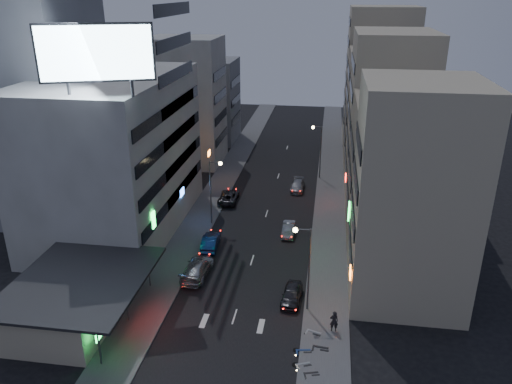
% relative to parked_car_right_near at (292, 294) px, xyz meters
% --- Properties ---
extents(ground, '(180.00, 180.00, 0.00)m').
position_rel_parked_car_right_near_xyz_m(ground, '(-4.80, -7.11, -0.72)').
color(ground, black).
rests_on(ground, ground).
extents(sidewalk_left, '(4.00, 120.00, 0.12)m').
position_rel_parked_car_right_near_xyz_m(sidewalk_left, '(-12.80, 22.89, -0.66)').
color(sidewalk_left, '#4C4C4F').
rests_on(sidewalk_left, ground).
extents(sidewalk_right, '(4.00, 120.00, 0.12)m').
position_rel_parked_car_right_near_xyz_m(sidewalk_right, '(3.20, 22.89, -0.66)').
color(sidewalk_right, '#4C4C4F').
rests_on(sidewalk_right, ground).
extents(food_court, '(11.00, 13.00, 3.88)m').
position_rel_parked_car_right_near_xyz_m(food_court, '(-18.70, -5.11, 1.27)').
color(food_court, tan).
rests_on(food_court, ground).
extents(white_building, '(14.00, 24.00, 18.00)m').
position_rel_parked_car_right_near_xyz_m(white_building, '(-21.80, 12.89, 8.28)').
color(white_building, '#B9B8B4').
rests_on(white_building, ground).
extents(grey_tower, '(10.00, 14.00, 34.00)m').
position_rel_parked_car_right_near_xyz_m(grey_tower, '(-30.80, 15.89, 16.28)').
color(grey_tower, gray).
rests_on(grey_tower, ground).
extents(shophouse_near, '(10.00, 11.00, 20.00)m').
position_rel_parked_car_right_near_xyz_m(shophouse_near, '(10.20, 3.39, 9.28)').
color(shophouse_near, tan).
rests_on(shophouse_near, ground).
extents(shophouse_mid, '(11.00, 12.00, 16.00)m').
position_rel_parked_car_right_near_xyz_m(shophouse_mid, '(10.70, 14.89, 7.28)').
color(shophouse_mid, tan).
rests_on(shophouse_mid, ground).
extents(shophouse_far, '(10.00, 14.00, 22.00)m').
position_rel_parked_car_right_near_xyz_m(shophouse_far, '(10.20, 27.89, 10.28)').
color(shophouse_far, tan).
rests_on(shophouse_far, ground).
extents(far_left_a, '(11.00, 10.00, 20.00)m').
position_rel_parked_car_right_near_xyz_m(far_left_a, '(-20.30, 37.89, 9.28)').
color(far_left_a, '#B9B8B4').
rests_on(far_left_a, ground).
extents(far_left_b, '(12.00, 10.00, 15.00)m').
position_rel_parked_car_right_near_xyz_m(far_left_b, '(-20.80, 50.89, 6.78)').
color(far_left_b, gray).
rests_on(far_left_b, ground).
extents(far_right_a, '(11.00, 12.00, 18.00)m').
position_rel_parked_car_right_near_xyz_m(far_right_a, '(10.70, 42.89, 8.28)').
color(far_right_a, tan).
rests_on(far_right_a, ground).
extents(far_right_b, '(12.00, 12.00, 24.00)m').
position_rel_parked_car_right_near_xyz_m(far_right_b, '(11.20, 56.89, 11.28)').
color(far_right_b, tan).
rests_on(far_right_b, ground).
extents(billboard, '(9.52, 3.75, 6.20)m').
position_rel_parked_car_right_near_xyz_m(billboard, '(-17.79, 2.86, 20.94)').
color(billboard, '#595B60').
rests_on(billboard, white_building).
extents(street_lamp_right_near, '(1.60, 0.44, 8.02)m').
position_rel_parked_car_right_near_xyz_m(street_lamp_right_near, '(1.11, -1.11, 4.65)').
color(street_lamp_right_near, '#595B60').
rests_on(street_lamp_right_near, sidewalk_right).
extents(street_lamp_left, '(1.60, 0.44, 8.02)m').
position_rel_parked_car_right_near_xyz_m(street_lamp_left, '(-10.70, 14.89, 4.65)').
color(street_lamp_left, '#595B60').
rests_on(street_lamp_left, sidewalk_left).
extents(street_lamp_right_far, '(1.60, 0.44, 8.02)m').
position_rel_parked_car_right_near_xyz_m(street_lamp_right_far, '(1.11, 32.89, 4.65)').
color(street_lamp_right_far, '#595B60').
rests_on(street_lamp_right_far, sidewalk_right).
extents(parked_car_right_near, '(2.01, 4.34, 1.44)m').
position_rel_parked_car_right_near_xyz_m(parked_car_right_near, '(0.00, 0.00, 0.00)').
color(parked_car_right_near, '#292A2F').
rests_on(parked_car_right_near, ground).
extents(parked_car_right_mid, '(1.45, 4.00, 1.31)m').
position_rel_parked_car_right_near_xyz_m(parked_car_right_mid, '(-1.52, 13.49, -0.06)').
color(parked_car_right_mid, '#969A9E').
rests_on(parked_car_right_mid, ground).
extents(parked_car_left, '(2.60, 5.28, 1.44)m').
position_rel_parked_car_right_near_xyz_m(parked_car_left, '(-10.40, 21.99, 0.00)').
color(parked_car_left, '#2A2A2F').
rests_on(parked_car_left, ground).
extents(parked_car_right_far, '(1.92, 4.60, 1.33)m').
position_rel_parked_car_right_near_xyz_m(parked_car_right_far, '(-1.47, 27.48, -0.06)').
color(parked_car_right_far, gray).
rests_on(parked_car_right_far, ground).
extents(road_car_blue, '(1.97, 4.78, 1.54)m').
position_rel_parked_car_right_near_xyz_m(road_car_blue, '(-9.80, 8.87, 0.05)').
color(road_car_blue, navy).
rests_on(road_car_blue, ground).
extents(road_car_silver, '(2.60, 5.90, 1.68)m').
position_rel_parked_car_right_near_xyz_m(road_car_silver, '(-9.76, 3.03, 0.12)').
color(road_car_silver, '#A4A8AD').
rests_on(road_car_silver, ground).
extents(person, '(0.74, 0.52, 1.93)m').
position_rel_parked_car_right_near_xyz_m(person, '(3.86, -3.93, 0.36)').
color(person, black).
rests_on(person, sidewalk_right).
extents(scooter_black_a, '(1.01, 1.80, 1.05)m').
position_rel_parked_car_right_near_xyz_m(scooter_black_a, '(2.76, -8.96, -0.08)').
color(scooter_black_a, black).
rests_on(scooter_black_a, sidewalk_right).
extents(scooter_silver_a, '(1.18, 1.83, 1.06)m').
position_rel_parked_car_right_near_xyz_m(scooter_silver_a, '(2.06, -8.01, -0.07)').
color(scooter_silver_a, gray).
rests_on(scooter_silver_a, sidewalk_right).
extents(scooter_blue, '(0.88, 1.84, 1.08)m').
position_rel_parked_car_right_near_xyz_m(scooter_blue, '(2.07, -6.55, -0.06)').
color(scooter_blue, navy).
rests_on(scooter_blue, sidewalk_right).
extents(scooter_black_b, '(0.87, 2.00, 1.18)m').
position_rel_parked_car_right_near_xyz_m(scooter_black_b, '(3.53, -6.18, -0.01)').
color(scooter_black_b, black).
rests_on(scooter_black_b, sidewalk_right).
extents(scooter_silver_b, '(1.19, 1.98, 1.15)m').
position_rel_parked_car_right_near_xyz_m(scooter_silver_b, '(2.91, -4.41, -0.02)').
color(scooter_silver_b, '#979A9E').
rests_on(scooter_silver_b, sidewalk_right).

